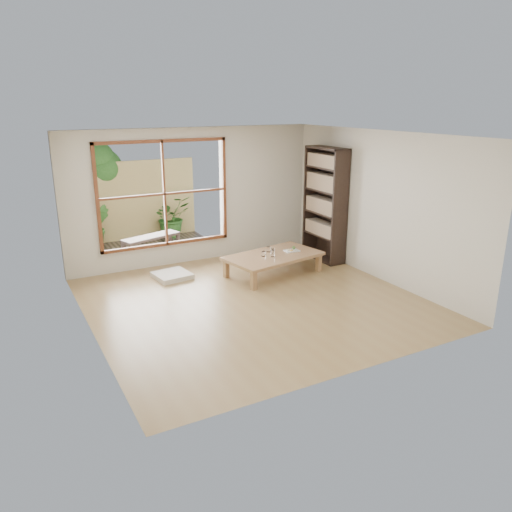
{
  "coord_description": "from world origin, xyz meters",
  "views": [
    {
      "loc": [
        -3.49,
        -6.54,
        3.08
      ],
      "look_at": [
        0.35,
        0.56,
        0.55
      ],
      "focal_mm": 35.0,
      "sensor_mm": 36.0,
      "label": 1
    }
  ],
  "objects_px": {
    "low_table": "(273,257)",
    "food_tray": "(292,250)",
    "garden_bench": "(151,239)",
    "bookshelf": "(325,205)"
  },
  "relations": [
    {
      "from": "low_table",
      "to": "food_tray",
      "type": "relative_size",
      "value": 6.87
    },
    {
      "from": "low_table",
      "to": "food_tray",
      "type": "height_order",
      "value": "food_tray"
    },
    {
      "from": "garden_bench",
      "to": "food_tray",
      "type": "bearing_deg",
      "value": -64.94
    },
    {
      "from": "bookshelf",
      "to": "garden_bench",
      "type": "height_order",
      "value": "bookshelf"
    },
    {
      "from": "bookshelf",
      "to": "garden_bench",
      "type": "xyz_separation_m",
      "value": [
        -2.99,
        1.87,
        -0.76
      ]
    },
    {
      "from": "low_table",
      "to": "bookshelf",
      "type": "bearing_deg",
      "value": 3.79
    },
    {
      "from": "bookshelf",
      "to": "food_tray",
      "type": "bearing_deg",
      "value": -161.82
    },
    {
      "from": "bookshelf",
      "to": "food_tray",
      "type": "relative_size",
      "value": 8.16
    },
    {
      "from": "food_tray",
      "to": "garden_bench",
      "type": "height_order",
      "value": "food_tray"
    },
    {
      "from": "bookshelf",
      "to": "low_table",
      "type": "bearing_deg",
      "value": -165.88
    }
  ]
}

